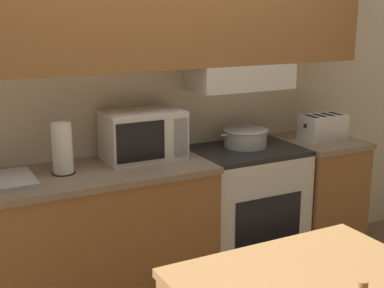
{
  "coord_description": "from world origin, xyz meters",
  "views": [
    {
      "loc": [
        -1.26,
        -3.04,
        1.75
      ],
      "look_at": [
        0.05,
        -0.53,
        1.04
      ],
      "focal_mm": 50.0,
      "sensor_mm": 36.0,
      "label": 1
    }
  ],
  "objects_px": {
    "stove_range": "(245,213)",
    "cooking_pot": "(245,137)",
    "microwave": "(143,135)",
    "paper_towel_roll": "(62,149)",
    "toaster": "(323,127)"
  },
  "relations": [
    {
      "from": "cooking_pot",
      "to": "paper_towel_roll",
      "type": "height_order",
      "value": "paper_towel_roll"
    },
    {
      "from": "stove_range",
      "to": "toaster",
      "type": "bearing_deg",
      "value": -2.47
    },
    {
      "from": "stove_range",
      "to": "cooking_pot",
      "type": "xyz_separation_m",
      "value": [
        0.02,
        0.05,
        0.51
      ]
    },
    {
      "from": "paper_towel_roll",
      "to": "stove_range",
      "type": "bearing_deg",
      "value": -0.22
    },
    {
      "from": "stove_range",
      "to": "microwave",
      "type": "height_order",
      "value": "microwave"
    },
    {
      "from": "stove_range",
      "to": "microwave",
      "type": "bearing_deg",
      "value": 173.1
    },
    {
      "from": "stove_range",
      "to": "cooking_pot",
      "type": "distance_m",
      "value": 0.51
    },
    {
      "from": "paper_towel_roll",
      "to": "cooking_pot",
      "type": "bearing_deg",
      "value": 2.19
    },
    {
      "from": "toaster",
      "to": "paper_towel_roll",
      "type": "relative_size",
      "value": 1.11
    },
    {
      "from": "cooking_pot",
      "to": "toaster",
      "type": "bearing_deg",
      "value": -7.52
    },
    {
      "from": "microwave",
      "to": "paper_towel_roll",
      "type": "bearing_deg",
      "value": -171.19
    },
    {
      "from": "cooking_pot",
      "to": "toaster",
      "type": "xyz_separation_m",
      "value": [
        0.58,
        -0.08,
        0.02
      ]
    },
    {
      "from": "stove_range",
      "to": "toaster",
      "type": "height_order",
      "value": "toaster"
    },
    {
      "from": "microwave",
      "to": "toaster",
      "type": "bearing_deg",
      "value": -4.82
    },
    {
      "from": "stove_range",
      "to": "paper_towel_roll",
      "type": "xyz_separation_m",
      "value": [
        -1.18,
        0.0,
        0.58
      ]
    }
  ]
}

